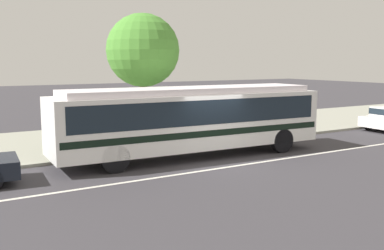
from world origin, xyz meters
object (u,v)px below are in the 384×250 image
object	(u,v)px
bus_stop_sign	(228,105)
street_tree_near_stop	(143,51)
pedestrian_waiting_near_sign	(177,123)
transit_bus	(191,117)
pedestrian_walking_along_curb	(99,126)

from	to	relation	value
bus_stop_sign	street_tree_near_stop	size ratio (longest dim) A/B	0.45
pedestrian_waiting_near_sign	transit_bus	bearing A→B (deg)	-103.34
pedestrian_waiting_near_sign	bus_stop_sign	xyz separation A→B (m)	(2.58, -0.20, 0.68)
pedestrian_waiting_near_sign	bus_stop_sign	distance (m)	2.67
pedestrian_waiting_near_sign	street_tree_near_stop	distance (m)	3.56
transit_bus	pedestrian_walking_along_curb	xyz separation A→B (m)	(-2.81, 2.82, -0.51)
street_tree_near_stop	pedestrian_walking_along_curb	bearing A→B (deg)	-166.56
pedestrian_walking_along_curb	bus_stop_sign	bearing A→B (deg)	-10.00
street_tree_near_stop	pedestrian_waiting_near_sign	bearing A→B (deg)	-55.43
transit_bus	pedestrian_walking_along_curb	distance (m)	4.02
pedestrian_waiting_near_sign	street_tree_near_stop	size ratio (longest dim) A/B	0.29
transit_bus	pedestrian_walking_along_curb	size ratio (longest dim) A/B	6.59
transit_bus	street_tree_near_stop	size ratio (longest dim) A/B	1.92
transit_bus	street_tree_near_stop	world-z (taller)	street_tree_near_stop
pedestrian_waiting_near_sign	street_tree_near_stop	world-z (taller)	street_tree_near_stop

